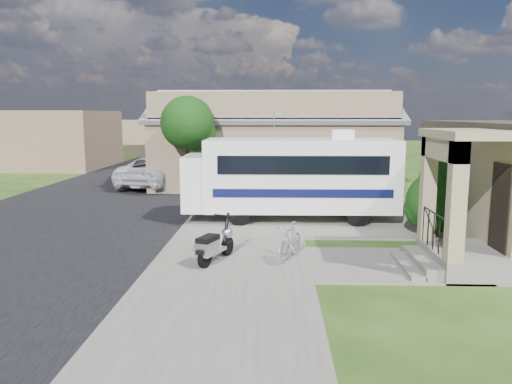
{
  "coord_description": "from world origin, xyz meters",
  "views": [
    {
      "loc": [
        0.11,
        -13.22,
        3.75
      ],
      "look_at": [
        -0.5,
        2.5,
        1.3
      ],
      "focal_mm": 35.0,
      "sensor_mm": 36.0,
      "label": 1
    }
  ],
  "objects_px": {
    "motorhome": "(293,175)",
    "shrub": "(437,198)",
    "scooter": "(214,245)",
    "garden_hose": "(407,253)",
    "van": "(172,159)",
    "bicycle": "(290,243)",
    "pickup_truck": "(160,171)"
  },
  "relations": [
    {
      "from": "van",
      "to": "motorhome",
      "type": "bearing_deg",
      "value": -58.48
    },
    {
      "from": "van",
      "to": "garden_hose",
      "type": "height_order",
      "value": "van"
    },
    {
      "from": "shrub",
      "to": "garden_hose",
      "type": "relative_size",
      "value": 6.92
    },
    {
      "from": "bicycle",
      "to": "pickup_truck",
      "type": "bearing_deg",
      "value": 138.04
    },
    {
      "from": "pickup_truck",
      "to": "garden_hose",
      "type": "bearing_deg",
      "value": 138.3
    },
    {
      "from": "motorhome",
      "to": "bicycle",
      "type": "xyz_separation_m",
      "value": [
        -0.22,
        -5.01,
        -1.16
      ]
    },
    {
      "from": "scooter",
      "to": "bicycle",
      "type": "bearing_deg",
      "value": 33.21
    },
    {
      "from": "scooter",
      "to": "garden_hose",
      "type": "bearing_deg",
      "value": 33.12
    },
    {
      "from": "motorhome",
      "to": "garden_hose",
      "type": "relative_size",
      "value": 21.36
    },
    {
      "from": "scooter",
      "to": "bicycle",
      "type": "xyz_separation_m",
      "value": [
        1.92,
        0.39,
        -0.04
      ]
    },
    {
      "from": "scooter",
      "to": "shrub",
      "type": "bearing_deg",
      "value": 46.62
    },
    {
      "from": "van",
      "to": "garden_hose",
      "type": "xyz_separation_m",
      "value": [
        10.43,
        -19.83,
        -0.72
      ]
    },
    {
      "from": "motorhome",
      "to": "pickup_truck",
      "type": "height_order",
      "value": "motorhome"
    },
    {
      "from": "pickup_truck",
      "to": "van",
      "type": "relative_size",
      "value": 1.06
    },
    {
      "from": "scooter",
      "to": "garden_hose",
      "type": "relative_size",
      "value": 4.78
    },
    {
      "from": "garden_hose",
      "to": "motorhome",
      "type": "bearing_deg",
      "value": 123.91
    },
    {
      "from": "bicycle",
      "to": "motorhome",
      "type": "bearing_deg",
      "value": 109.59
    },
    {
      "from": "scooter",
      "to": "garden_hose",
      "type": "height_order",
      "value": "scooter"
    },
    {
      "from": "motorhome",
      "to": "van",
      "type": "height_order",
      "value": "motorhome"
    },
    {
      "from": "shrub",
      "to": "motorhome",
      "type": "bearing_deg",
      "value": 150.93
    },
    {
      "from": "shrub",
      "to": "garden_hose",
      "type": "xyz_separation_m",
      "value": [
        -1.37,
        -1.98,
        -1.15
      ]
    },
    {
      "from": "shrub",
      "to": "van",
      "type": "bearing_deg",
      "value": 123.47
    },
    {
      "from": "motorhome",
      "to": "shrub",
      "type": "bearing_deg",
      "value": -29.89
    },
    {
      "from": "shrub",
      "to": "garden_hose",
      "type": "distance_m",
      "value": 2.67
    },
    {
      "from": "shrub",
      "to": "bicycle",
      "type": "relative_size",
      "value": 1.55
    },
    {
      "from": "scooter",
      "to": "bicycle",
      "type": "relative_size",
      "value": 1.07
    },
    {
      "from": "shrub",
      "to": "pickup_truck",
      "type": "bearing_deg",
      "value": 135.86
    },
    {
      "from": "garden_hose",
      "to": "scooter",
      "type": "bearing_deg",
      "value": -168.52
    },
    {
      "from": "van",
      "to": "garden_hose",
      "type": "distance_m",
      "value": 22.42
    },
    {
      "from": "bicycle",
      "to": "garden_hose",
      "type": "xyz_separation_m",
      "value": [
        3.16,
        0.64,
        -0.39
      ]
    },
    {
      "from": "bicycle",
      "to": "garden_hose",
      "type": "bearing_deg",
      "value": 33.53
    },
    {
      "from": "pickup_truck",
      "to": "motorhome",
      "type": "bearing_deg",
      "value": 139.97
    }
  ]
}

